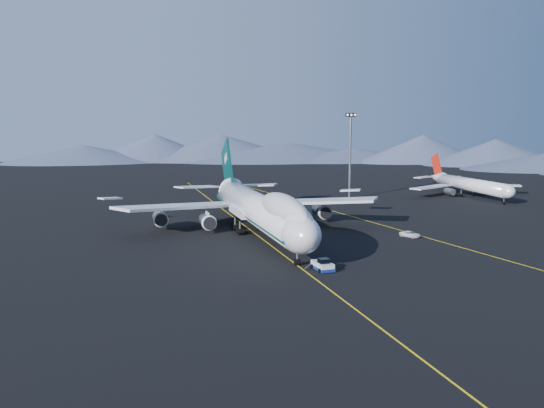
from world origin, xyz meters
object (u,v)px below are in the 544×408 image
object	(u,v)px
boeing_747	(258,208)
service_van	(410,234)
pushback_tug	(323,266)
floodlight_mast	(350,156)
second_jet	(468,185)

from	to	relation	value
boeing_747	service_van	bearing A→B (deg)	-17.88
pushback_tug	service_van	xyz separation A→B (m)	(27.00, 20.99, -0.03)
boeing_747	floodlight_mast	distance (m)	65.63
second_jet	service_van	bearing A→B (deg)	-115.89
pushback_tug	second_jet	world-z (taller)	second_jet
boeing_747	service_van	world-z (taller)	boeing_747
pushback_tug	boeing_747	bearing A→B (deg)	91.26
pushback_tug	floodlight_mast	world-z (taller)	floodlight_mast
boeing_747	second_jet	distance (m)	90.82
service_van	floodlight_mast	bearing A→B (deg)	51.30
second_jet	service_van	distance (m)	73.23
boeing_747	pushback_tug	bearing A→B (deg)	-84.41
second_jet	service_van	xyz separation A→B (m)	(-49.15, -54.19, -3.23)
pushback_tug	floodlight_mast	distance (m)	90.52
service_van	floodlight_mast	world-z (taller)	floodlight_mast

